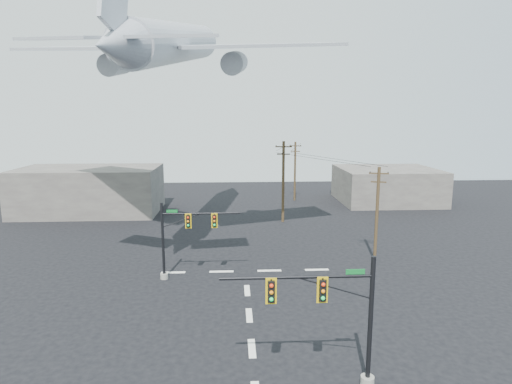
{
  "coord_description": "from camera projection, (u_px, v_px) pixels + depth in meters",
  "views": [
    {
      "loc": [
        -0.95,
        -21.9,
        12.87
      ],
      "look_at": [
        0.5,
        5.0,
        7.98
      ],
      "focal_mm": 30.0,
      "sensor_mm": 36.0,
      "label": 1
    }
  ],
  "objects": [
    {
      "name": "signal_mast_near",
      "position": [
        338.0,
        318.0,
        19.86
      ],
      "size": [
        7.38,
        0.72,
        6.51
      ],
      "color": "gray",
      "rests_on": "ground"
    },
    {
      "name": "power_lines",
      "position": [
        306.0,
        152.0,
        49.91
      ],
      "size": [
        8.29,
        27.42,
        0.25
      ],
      "color": "black"
    },
    {
      "name": "airliner",
      "position": [
        174.0,
        44.0,
        40.11
      ],
      "size": [
        31.76,
        33.7,
        8.95
      ],
      "rotation": [
        0.0,
        -0.17,
        1.42
      ],
      "color": "#AAAFB6"
    },
    {
      "name": "lane_markings",
      "position": [
        248.0,
        306.0,
        29.1
      ],
      "size": [
        14.0,
        21.2,
        0.01
      ],
      "color": "white",
      "rests_on": "ground"
    },
    {
      "name": "signal_mast_far",
      "position": [
        180.0,
        238.0,
        33.45
      ],
      "size": [
        6.39,
        0.68,
        6.18
      ],
      "color": "gray",
      "rests_on": "ground"
    },
    {
      "name": "ground",
      "position": [
        252.0,
        348.0,
        23.86
      ],
      "size": [
        120.0,
        120.0,
        0.0
      ],
      "primitive_type": "plane",
      "color": "black",
      "rests_on": "ground"
    },
    {
      "name": "building_left",
      "position": [
        90.0,
        190.0,
        56.66
      ],
      "size": [
        18.0,
        10.0,
        6.0
      ],
      "primitive_type": "cube",
      "color": "slate",
      "rests_on": "ground"
    },
    {
      "name": "building_right",
      "position": [
        387.0,
        185.0,
        63.88
      ],
      "size": [
        14.0,
        12.0,
        5.0
      ],
      "primitive_type": "cube",
      "color": "slate",
      "rests_on": "ground"
    },
    {
      "name": "utility_pole_b",
      "position": [
        283.0,
        180.0,
        51.26
      ],
      "size": [
        1.98,
        0.4,
        9.79
      ],
      "rotation": [
        0.0,
        0.0,
        -0.14
      ],
      "color": "#4A371F",
      "rests_on": "ground"
    },
    {
      "name": "utility_pole_c",
      "position": [
        295.0,
        170.0,
        64.32
      ],
      "size": [
        1.71,
        0.86,
        8.89
      ],
      "rotation": [
        0.0,
        0.0,
        -0.42
      ],
      "color": "#4A371F",
      "rests_on": "ground"
    },
    {
      "name": "utility_pole_a",
      "position": [
        377.0,
        212.0,
        37.61
      ],
      "size": [
        1.65,
        0.59,
        8.42
      ],
      "rotation": [
        0.0,
        0.0,
        -0.29
      ],
      "color": "#4A371F",
      "rests_on": "ground"
    }
  ]
}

